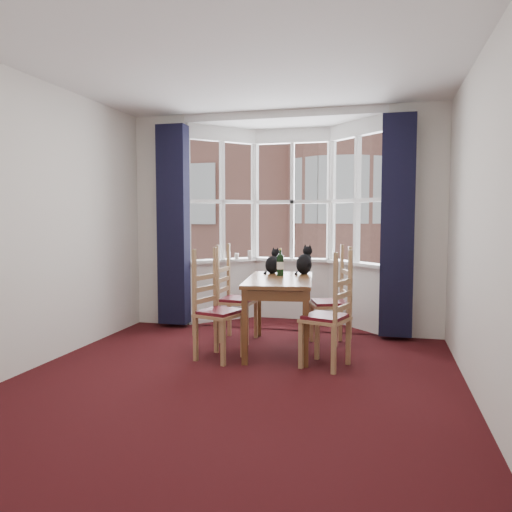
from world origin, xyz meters
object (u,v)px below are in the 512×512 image
(cat_right, at_px, (304,263))
(wine_bottle, at_px, (280,264))
(chair_left_far, at_px, (230,301))
(dining_table, at_px, (280,288))
(candle_short, at_px, (237,256))
(chair_right_far, at_px, (338,304))
(chair_left_near, at_px, (212,313))
(candle_extra, at_px, (250,255))
(candle_tall, at_px, (229,256))
(cat_left, at_px, (273,263))
(chair_right_near, at_px, (334,320))

(cat_right, distance_m, wine_bottle, 0.34)
(chair_left_far, bearing_deg, dining_table, -23.88)
(cat_right, distance_m, candle_short, 1.41)
(dining_table, xyz_separation_m, chair_left_far, (-0.65, 0.29, -0.21))
(chair_right_far, bearing_deg, chair_left_near, -145.40)
(candle_extra, bearing_deg, chair_left_near, -87.04)
(cat_right, bearing_deg, candle_short, 140.71)
(dining_table, xyz_separation_m, candle_extra, (-0.71, 1.38, 0.25))
(candle_short, bearing_deg, chair_left_near, -81.37)
(dining_table, height_order, chair_left_near, chair_left_near)
(dining_table, relative_size, candle_tall, 13.18)
(cat_left, bearing_deg, chair_right_near, -49.78)
(chair_left_near, xyz_separation_m, candle_extra, (-0.10, 1.86, 0.46))
(chair_left_near, bearing_deg, candle_extra, 92.96)
(candle_tall, bearing_deg, wine_bottle, -48.94)
(chair_right_near, bearing_deg, candle_short, 129.11)
(dining_table, relative_size, wine_bottle, 4.43)
(dining_table, relative_size, chair_left_near, 1.50)
(cat_right, bearing_deg, chair_left_far, -168.16)
(cat_left, height_order, candle_short, cat_left)
(chair_right_near, bearing_deg, cat_right, 114.01)
(cat_left, bearing_deg, chair_left_near, -115.36)
(cat_right, relative_size, wine_bottle, 1.14)
(cat_right, height_order, wine_bottle, cat_right)
(candle_short, height_order, candle_extra, candle_extra)
(chair_right_far, height_order, cat_left, cat_left)
(cat_left, bearing_deg, candle_short, 127.91)
(chair_left_far, distance_m, chair_right_near, 1.53)
(wine_bottle, relative_size, candle_extra, 2.53)
(cat_right, height_order, candle_extra, cat_right)
(chair_left_near, xyz_separation_m, candle_tall, (-0.39, 1.81, 0.45))
(candle_tall, xyz_separation_m, candle_extra, (0.29, 0.05, 0.01))
(cat_left, bearing_deg, candle_tall, 132.89)
(chair_right_near, xyz_separation_m, cat_left, (-0.82, 0.97, 0.44))
(chair_right_far, distance_m, wine_bottle, 0.80)
(chair_left_near, bearing_deg, cat_right, 49.46)
(chair_left_near, bearing_deg, dining_table, 38.19)
(chair_left_near, relative_size, cat_left, 2.93)
(wine_bottle, bearing_deg, candle_extra, 120.07)
(chair_right_near, height_order, candle_tall, candle_tall)
(chair_left_far, xyz_separation_m, wine_bottle, (0.61, -0.06, 0.46))
(candle_extra, bearing_deg, dining_table, -62.89)
(candle_tall, bearing_deg, chair_right_near, -48.47)
(cat_right, relative_size, candle_short, 4.16)
(chair_left_near, relative_size, cat_right, 2.60)
(chair_left_near, distance_m, wine_bottle, 1.02)
(dining_table, bearing_deg, cat_left, 111.51)
(chair_left_near, distance_m, candle_extra, 1.92)
(cat_left, bearing_deg, chair_right_far, -6.40)
(chair_left_near, relative_size, chair_right_far, 1.00)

